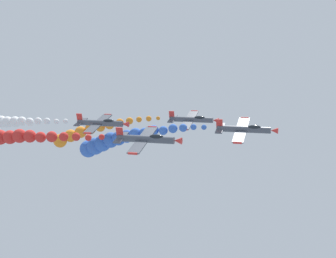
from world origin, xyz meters
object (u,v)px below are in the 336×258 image
at_px(airplane_left_inner, 192,119).
at_px(airplane_left_outer, 101,123).
at_px(airplane_lead, 245,129).
at_px(airplane_right_inner, 147,139).

xyz_separation_m(airplane_left_inner, airplane_left_outer, (12.83, -14.45, 0.35)).
distance_m(airplane_lead, airplane_left_inner, 18.27).
bearing_deg(airplane_lead, airplane_left_outer, -91.27).
xyz_separation_m(airplane_lead, airplane_left_inner, (-13.42, -12.39, -0.37)).
relative_size(airplane_left_inner, airplane_left_outer, 1.00).
xyz_separation_m(airplane_left_inner, airplane_right_inner, (25.83, -0.87, 0.06)).
xyz_separation_m(airplane_lead, airplane_right_inner, (12.40, -13.26, -0.31)).
bearing_deg(airplane_left_outer, airplane_right_inner, 46.26).
relative_size(airplane_right_inner, airplane_left_outer, 1.00).
height_order(airplane_left_inner, airplane_right_inner, airplane_right_inner).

